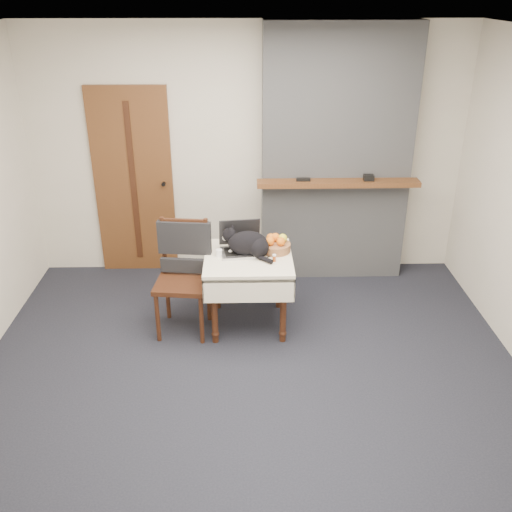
{
  "coord_description": "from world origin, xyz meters",
  "views": [
    {
      "loc": [
        -0.04,
        -3.79,
        2.9
      ],
      "look_at": [
        0.06,
        0.73,
        0.73
      ],
      "focal_mm": 40.0,
      "sensor_mm": 36.0,
      "label": 1
    }
  ],
  "objects_px": {
    "door": "(134,183)",
    "cream_jar": "(219,253)",
    "side_table": "(248,268)",
    "pill_bottle": "(274,258)",
    "chair": "(184,261)",
    "fruit_basket": "(276,245)",
    "cat": "(249,244)",
    "laptop": "(241,244)"
  },
  "relations": [
    {
      "from": "door",
      "to": "cream_jar",
      "type": "distance_m",
      "value": 1.54
    },
    {
      "from": "side_table",
      "to": "pill_bottle",
      "type": "height_order",
      "value": "pill_bottle"
    },
    {
      "from": "pill_bottle",
      "to": "chair",
      "type": "height_order",
      "value": "chair"
    },
    {
      "from": "fruit_basket",
      "to": "door",
      "type": "bearing_deg",
      "value": 143.04
    },
    {
      "from": "cat",
      "to": "pill_bottle",
      "type": "distance_m",
      "value": 0.27
    },
    {
      "from": "chair",
      "to": "pill_bottle",
      "type": "bearing_deg",
      "value": -2.11
    },
    {
      "from": "side_table",
      "to": "pill_bottle",
      "type": "distance_m",
      "value": 0.29
    },
    {
      "from": "door",
      "to": "laptop",
      "type": "bearing_deg",
      "value": -43.67
    },
    {
      "from": "pill_bottle",
      "to": "fruit_basket",
      "type": "height_order",
      "value": "fruit_basket"
    },
    {
      "from": "cream_jar",
      "to": "chair",
      "type": "bearing_deg",
      "value": 179.08
    },
    {
      "from": "side_table",
      "to": "cream_jar",
      "type": "height_order",
      "value": "cream_jar"
    },
    {
      "from": "laptop",
      "to": "cream_jar",
      "type": "bearing_deg",
      "value": -156.57
    },
    {
      "from": "cat",
      "to": "pill_bottle",
      "type": "relative_size",
      "value": 6.88
    },
    {
      "from": "door",
      "to": "laptop",
      "type": "relative_size",
      "value": 4.89
    },
    {
      "from": "cream_jar",
      "to": "pill_bottle",
      "type": "bearing_deg",
      "value": -13.25
    },
    {
      "from": "fruit_basket",
      "to": "chair",
      "type": "relative_size",
      "value": 0.26
    },
    {
      "from": "side_table",
      "to": "pill_bottle",
      "type": "bearing_deg",
      "value": -26.1
    },
    {
      "from": "side_table",
      "to": "laptop",
      "type": "distance_m",
      "value": 0.23
    },
    {
      "from": "cream_jar",
      "to": "pill_bottle",
      "type": "distance_m",
      "value": 0.5
    },
    {
      "from": "cream_jar",
      "to": "fruit_basket",
      "type": "bearing_deg",
      "value": 11.55
    },
    {
      "from": "cream_jar",
      "to": "cat",
      "type": "bearing_deg",
      "value": 5.64
    },
    {
      "from": "side_table",
      "to": "cat",
      "type": "xyz_separation_m",
      "value": [
        0.0,
        0.03,
        0.22
      ]
    },
    {
      "from": "chair",
      "to": "laptop",
      "type": "bearing_deg",
      "value": 18.46
    },
    {
      "from": "cream_jar",
      "to": "chair",
      "type": "relative_size",
      "value": 0.06
    },
    {
      "from": "chair",
      "to": "cat",
      "type": "bearing_deg",
      "value": 8.42
    },
    {
      "from": "laptop",
      "to": "cream_jar",
      "type": "xyz_separation_m",
      "value": [
        -0.19,
        -0.11,
        -0.04
      ]
    },
    {
      "from": "pill_bottle",
      "to": "laptop",
      "type": "bearing_deg",
      "value": 141.86
    },
    {
      "from": "cat",
      "to": "fruit_basket",
      "type": "relative_size",
      "value": 1.74
    },
    {
      "from": "laptop",
      "to": "cat",
      "type": "height_order",
      "value": "laptop"
    },
    {
      "from": "laptop",
      "to": "chair",
      "type": "relative_size",
      "value": 0.4
    },
    {
      "from": "cat",
      "to": "chair",
      "type": "bearing_deg",
      "value": -154.81
    },
    {
      "from": "cat",
      "to": "chair",
      "type": "xyz_separation_m",
      "value": [
        -0.58,
        -0.02,
        -0.15
      ]
    },
    {
      "from": "door",
      "to": "pill_bottle",
      "type": "bearing_deg",
      "value": -42.61
    },
    {
      "from": "door",
      "to": "cat",
      "type": "relative_size",
      "value": 4.29
    },
    {
      "from": "laptop",
      "to": "chair",
      "type": "distance_m",
      "value": 0.53
    },
    {
      "from": "door",
      "to": "fruit_basket",
      "type": "height_order",
      "value": "door"
    },
    {
      "from": "cat",
      "to": "cream_jar",
      "type": "relative_size",
      "value": 7.16
    },
    {
      "from": "fruit_basket",
      "to": "laptop",
      "type": "bearing_deg",
      "value": 178.09
    },
    {
      "from": "side_table",
      "to": "cream_jar",
      "type": "bearing_deg",
      "value": 179.19
    },
    {
      "from": "side_table",
      "to": "fruit_basket",
      "type": "height_order",
      "value": "fruit_basket"
    },
    {
      "from": "pill_bottle",
      "to": "chair",
      "type": "bearing_deg",
      "value": 171.54
    },
    {
      "from": "door",
      "to": "cat",
      "type": "height_order",
      "value": "door"
    }
  ]
}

